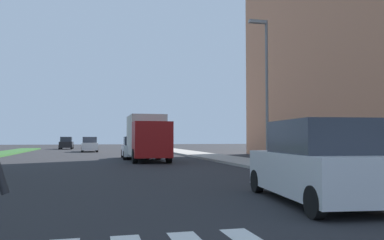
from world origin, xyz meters
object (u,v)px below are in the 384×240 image
at_px(street_lamp_right, 265,79).
at_px(truck_box_delivery, 147,137).
at_px(sedan_far_horizon, 66,143).
at_px(suv_crossing, 316,164).
at_px(sedan_midblock, 134,148).
at_px(sedan_distant, 90,145).

xyz_separation_m(street_lamp_right, truck_box_delivery, (-5.06, 7.68, -2.96)).
height_order(street_lamp_right, sedan_far_horizon, street_lamp_right).
height_order(street_lamp_right, truck_box_delivery, street_lamp_right).
relative_size(street_lamp_right, sedan_far_horizon, 1.82).
xyz_separation_m(suv_crossing, sedan_far_horizon, (-9.02, 48.81, -0.14)).
relative_size(sedan_midblock, sedan_distant, 0.89).
distance_m(sedan_midblock, sedan_distant, 16.16).
distance_m(suv_crossing, sedan_midblock, 21.36).
height_order(sedan_distant, sedan_far_horizon, sedan_far_horizon).
bearing_deg(suv_crossing, street_lamp_right, 71.69).
bearing_deg(sedan_midblock, street_lamp_right, -63.53).
distance_m(sedan_midblock, truck_box_delivery, 3.67).
bearing_deg(suv_crossing, sedan_distant, 98.79).
bearing_deg(sedan_far_horizon, street_lamp_right, -72.35).
xyz_separation_m(sedan_far_horizon, truck_box_delivery, (7.28, -31.10, 0.84)).
relative_size(street_lamp_right, suv_crossing, 1.57).
bearing_deg(sedan_midblock, sedan_distant, 102.40).
xyz_separation_m(street_lamp_right, sedan_distant, (-9.05, 26.99, -3.82)).
xyz_separation_m(suv_crossing, sedan_midblock, (-2.26, 21.24, -0.16)).
xyz_separation_m(suv_crossing, truck_box_delivery, (-1.74, 17.71, 0.70)).
bearing_deg(sedan_far_horizon, sedan_midblock, -76.22).
bearing_deg(sedan_far_horizon, suv_crossing, -79.53).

